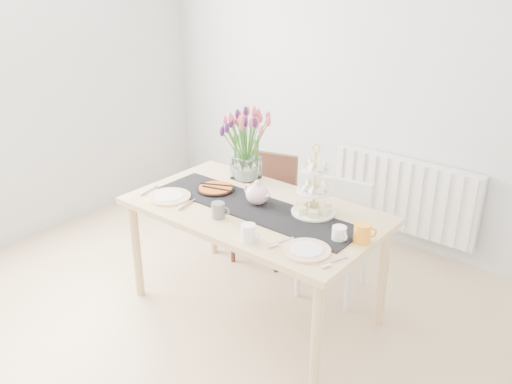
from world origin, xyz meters
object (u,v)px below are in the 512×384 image
Objects in this scene: cream_jug at (339,234)px; plate_right at (306,250)px; tart_tin at (216,189)px; plate_left at (169,197)px; chair_brown at (267,199)px; mug_grey at (218,210)px; radiator at (403,195)px; cake_stand at (314,197)px; chair_white at (337,229)px; dining_table at (254,219)px; tulip_vase at (246,135)px; teapot at (257,194)px; mug_white at (248,233)px; mug_orange at (362,233)px.

plate_right is (-0.07, -0.22, -0.03)m from cream_jug.
tart_tin reaches higher than plate_left.
mug_grey is at bearing -85.49° from chair_brown.
radiator is 3.03× the size of cake_stand.
cream_jug is at bearing -71.12° from chair_white.
dining_table is at bearing -154.84° from cake_stand.
tulip_vase reaches higher than cake_stand.
plate_left is (-1.16, -0.20, -0.03)m from cream_jug.
tulip_vase is 2.35× the size of tart_tin.
radiator is 1.48m from teapot.
radiator is 0.75× the size of dining_table.
cream_jug reaches higher than dining_table.
mug_grey is (0.28, -0.28, 0.03)m from tart_tin.
chair_white is at bearing 45.64° from plate_left.
tulip_vase is 1.08m from cream_jug.
mug_white reaches higher than chair_brown.
mug_orange is at bearing -75.30° from radiator.
mug_orange reaches higher than tart_tin.
radiator is 10.73× the size of mug_orange.
tulip_vase reaches higher than chair_white.
cream_jug is at bearing 3.39° from teapot.
chair_white is 1.98× the size of cake_stand.
cake_stand is (0.07, -0.42, 0.41)m from chair_white.
cake_stand is 0.48m from plate_right.
radiator is 1.09m from chair_brown.
cake_stand is 4.91× the size of cream_jug.
tart_tin is at bearing -101.40° from chair_brown.
tart_tin reaches higher than plate_right.
chair_white is 0.96m from mug_grey.
plate_left is at bearing -118.49° from radiator.
radiator is 12.21× the size of mug_white.
cake_stand is 1.67× the size of teapot.
tulip_vase is 0.68m from plate_left.
teapot is (-0.01, 0.05, 0.15)m from dining_table.
cake_stand is at bearing -49.35° from chair_brown.
dining_table is 2.04× the size of chair_white.
tulip_vase is 2.07× the size of plate_left.
plate_right is (0.64, -0.01, -0.04)m from mug_grey.
plate_right is (0.23, -0.41, -0.11)m from cake_stand.
mug_grey is at bearing -124.41° from chair_white.
mug_white is (0.26, -0.40, -0.03)m from teapot.
chair_white reaches higher than plate_left.
plate_left is (-0.45, 0.01, -0.04)m from mug_grey.
teapot reaches higher than tart_tin.
radiator is 1.52m from cream_jug.
chair_white reaches higher than plate_right.
chair_brown is 3.38× the size of teapot.
tulip_vase is at bearing 87.60° from tart_tin.
cake_stand is 0.95m from plate_left.
chair_brown is at bearing 168.30° from cream_jug.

